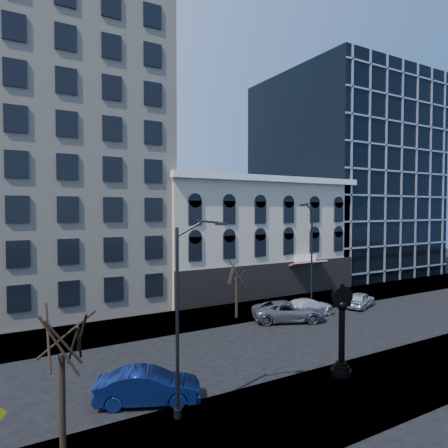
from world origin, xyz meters
TOP-DOWN VIEW (x-y plane):
  - ground at (0.00, 0.00)m, footprint 160.00×160.00m
  - sidewalk_far at (0.00, 8.00)m, footprint 160.00×6.00m
  - sidewalk_near at (0.00, -8.00)m, footprint 160.00×6.00m
  - cream_tower at (-6.11, 18.88)m, footprint 15.90×15.40m
  - victorian_row at (12.00, 15.89)m, footprint 22.60×11.19m
  - glass_office at (32.00, 20.91)m, footprint 20.00×20.15m
  - street_clock at (3.35, -6.32)m, footprint 1.14×1.14m
  - street_lamp_near at (-5.50, -6.21)m, footprint 2.16×0.96m
  - street_lamp_far at (11.82, 5.74)m, footprint 2.40×1.14m
  - bare_tree_near at (-10.86, -7.07)m, footprint 3.74×3.74m
  - bare_tree_far at (4.57, 6.35)m, footprint 3.08×3.08m
  - car_near_b at (-6.68, -3.90)m, footprint 5.09×3.51m
  - car_far_a at (7.81, 3.65)m, footprint 6.42×4.81m
  - car_far_b at (10.19, 3.94)m, footprint 5.56×2.87m
  - car_far_c at (16.60, 3.91)m, footprint 4.52×3.16m

SIDE VIEW (x-z plane):
  - ground at x=0.00m, z-range 0.00..0.00m
  - sidewalk_far at x=0.00m, z-range 0.00..0.12m
  - sidewalk_near at x=0.00m, z-range 0.00..0.12m
  - car_far_c at x=16.60m, z-range 0.00..1.43m
  - car_far_b at x=10.19m, z-range 0.00..1.54m
  - car_near_b at x=-6.68m, z-range 0.00..1.59m
  - car_far_a at x=7.81m, z-range 0.00..1.62m
  - street_clock at x=3.35m, z-range -0.12..4.91m
  - bare_tree_far at x=4.57m, z-range 1.46..6.74m
  - bare_tree_near at x=-10.86m, z-range 1.76..8.18m
  - victorian_row at x=12.00m, z-range -0.25..12.25m
  - street_lamp_near at x=-5.50m, z-range 2.33..10.98m
  - street_lamp_far at x=11.82m, z-range 2.59..12.30m
  - glass_office at x=32.00m, z-range 0.00..28.00m
  - cream_tower at x=-6.11m, z-range -1.93..40.57m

